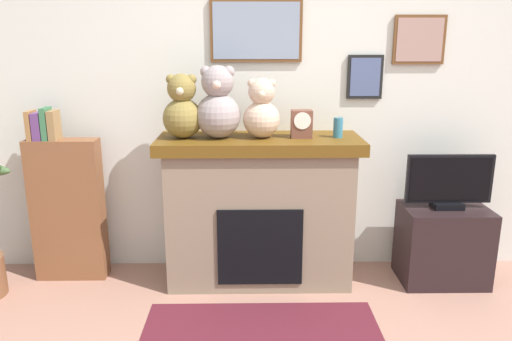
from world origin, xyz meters
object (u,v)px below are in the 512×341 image
(teddy_bear_brown, at_px, (182,109))
(candle_jar, at_px, (338,128))
(teddy_bear_tan, at_px, (218,106))
(fireplace, at_px, (259,209))
(television, at_px, (449,183))
(teddy_bear_cream, at_px, (261,111))
(tv_stand, at_px, (443,244))
(mantel_clock, at_px, (302,124))
(bookshelf, at_px, (67,206))

(teddy_bear_brown, bearing_deg, candle_jar, 0.03)
(teddy_bear_tan, bearing_deg, teddy_bear_brown, 179.98)
(fireplace, relative_size, candle_jar, 10.20)
(television, relative_size, candle_jar, 4.39)
(candle_jar, bearing_deg, teddy_bear_cream, -179.94)
(television, bearing_deg, fireplace, 177.61)
(fireplace, height_order, teddy_bear_tan, teddy_bear_tan)
(tv_stand, distance_m, mantel_clock, 1.32)
(television, height_order, mantel_clock, mantel_clock)
(candle_jar, height_order, teddy_bear_brown, teddy_bear_brown)
(teddy_bear_brown, height_order, teddy_bear_cream, teddy_bear_brown)
(teddy_bear_brown, bearing_deg, teddy_bear_tan, -0.02)
(teddy_bear_brown, bearing_deg, teddy_bear_cream, 0.00)
(fireplace, height_order, teddy_bear_cream, teddy_bear_cream)
(bookshelf, height_order, teddy_bear_brown, teddy_bear_brown)
(mantel_clock, distance_m, teddy_bear_brown, 0.79)
(tv_stand, bearing_deg, candle_jar, 177.41)
(bookshelf, relative_size, teddy_bear_brown, 2.91)
(mantel_clock, bearing_deg, fireplace, 176.06)
(television, bearing_deg, mantel_clock, 178.04)
(fireplace, distance_m, teddy_bear_brown, 0.86)
(teddy_bear_tan, bearing_deg, mantel_clock, -0.09)
(television, bearing_deg, candle_jar, 177.30)
(bookshelf, distance_m, candle_jar, 1.96)
(tv_stand, bearing_deg, television, -90.00)
(television, height_order, teddy_bear_brown, teddy_bear_brown)
(bookshelf, distance_m, tv_stand, 2.66)
(tv_stand, distance_m, teddy_bear_brown, 2.03)
(mantel_clock, bearing_deg, teddy_bear_brown, 179.93)
(fireplace, bearing_deg, bookshelf, 177.99)
(bookshelf, xyz_separation_m, tv_stand, (2.64, -0.10, -0.27))
(bookshelf, distance_m, television, 2.65)
(tv_stand, bearing_deg, teddy_bear_tan, 178.75)
(fireplace, height_order, candle_jar, candle_jar)
(teddy_bear_brown, xyz_separation_m, teddy_bear_tan, (0.23, -0.00, 0.02))
(television, height_order, teddy_bear_cream, teddy_bear_cream)
(bookshelf, relative_size, teddy_bear_cream, 3.12)
(fireplace, bearing_deg, tv_stand, -2.33)
(candle_jar, distance_m, teddy_bear_tan, 0.81)
(fireplace, xyz_separation_m, candle_jar, (0.52, -0.02, 0.58))
(fireplace, height_order, mantel_clock, mantel_clock)
(teddy_bear_brown, bearing_deg, bookshelf, 175.55)
(tv_stand, bearing_deg, mantel_clock, 178.12)
(television, xyz_separation_m, teddy_bear_cream, (-1.28, 0.04, 0.49))
(tv_stand, relative_size, mantel_clock, 3.17)
(teddy_bear_tan, bearing_deg, tv_stand, -1.25)
(bookshelf, relative_size, television, 2.09)
(fireplace, distance_m, candle_jar, 0.78)
(teddy_bear_brown, bearing_deg, tv_stand, -1.09)
(teddy_bear_brown, xyz_separation_m, teddy_bear_cream, (0.52, 0.00, -0.01))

